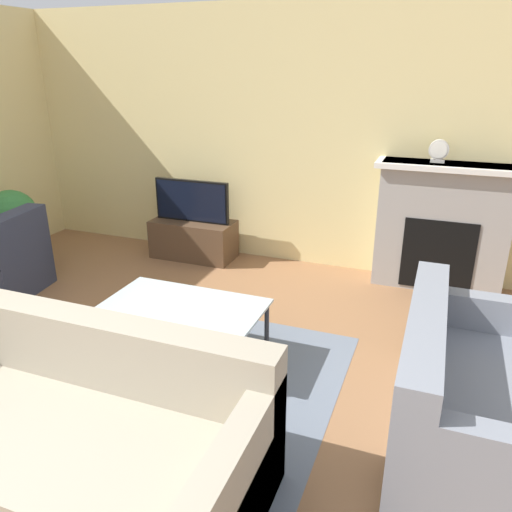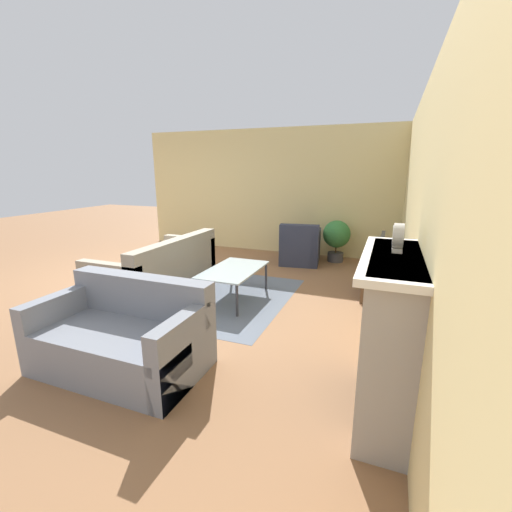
{
  "view_description": "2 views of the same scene",
  "coord_description": "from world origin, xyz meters",
  "px_view_note": "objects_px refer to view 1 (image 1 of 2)",
  "views": [
    {
      "loc": [
        1.82,
        -0.77,
        2.1
      ],
      "look_at": [
        0.58,
        2.5,
        0.75
      ],
      "focal_mm": 35.0,
      "sensor_mm": 36.0,
      "label": 1
    },
    {
      "loc": [
        4.41,
        4.1,
        1.83
      ],
      "look_at": [
        0.55,
        2.6,
        0.78
      ],
      "focal_mm": 24.0,
      "sensor_mm": 36.0,
      "label": 2
    }
  ],
  "objects_px": {
    "couch_sectional": "(71,438)",
    "mantel_clock": "(439,151)",
    "couch_loveseat": "(470,402)",
    "potted_plant": "(12,220)",
    "coffee_table": "(183,310)",
    "tv": "(192,201)"
  },
  "relations": [
    {
      "from": "couch_loveseat",
      "to": "mantel_clock",
      "type": "height_order",
      "value": "mantel_clock"
    },
    {
      "from": "couch_sectional",
      "to": "mantel_clock",
      "type": "relative_size",
      "value": 9.87
    },
    {
      "from": "potted_plant",
      "to": "mantel_clock",
      "type": "xyz_separation_m",
      "value": [
        4.26,
        1.03,
        0.83
      ]
    },
    {
      "from": "tv",
      "to": "couch_loveseat",
      "type": "distance_m",
      "value": 3.64
    },
    {
      "from": "couch_sectional",
      "to": "potted_plant",
      "type": "xyz_separation_m",
      "value": [
        -2.69,
        2.32,
        0.23
      ]
    },
    {
      "from": "couch_loveseat",
      "to": "potted_plant",
      "type": "xyz_separation_m",
      "value": [
        -4.64,
        1.27,
        0.23
      ]
    },
    {
      "from": "mantel_clock",
      "to": "couch_sectional",
      "type": "bearing_deg",
      "value": -115.14
    },
    {
      "from": "tv",
      "to": "potted_plant",
      "type": "relative_size",
      "value": 1.05
    },
    {
      "from": "couch_loveseat",
      "to": "potted_plant",
      "type": "relative_size",
      "value": 1.83
    },
    {
      "from": "couch_loveseat",
      "to": "potted_plant",
      "type": "bearing_deg",
      "value": 74.68
    },
    {
      "from": "mantel_clock",
      "to": "tv",
      "type": "bearing_deg",
      "value": -176.99
    },
    {
      "from": "mantel_clock",
      "to": "coffee_table",
      "type": "bearing_deg",
      "value": -127.47
    },
    {
      "from": "couch_sectional",
      "to": "couch_loveseat",
      "type": "xyz_separation_m",
      "value": [
        1.95,
        1.05,
        0.01
      ]
    },
    {
      "from": "couch_loveseat",
      "to": "coffee_table",
      "type": "bearing_deg",
      "value": 83.67
    },
    {
      "from": "coffee_table",
      "to": "mantel_clock",
      "type": "distance_m",
      "value": 2.78
    },
    {
      "from": "coffee_table",
      "to": "tv",
      "type": "bearing_deg",
      "value": 115.64
    },
    {
      "from": "couch_loveseat",
      "to": "coffee_table",
      "type": "xyz_separation_m",
      "value": [
        -1.97,
        0.22,
        0.12
      ]
    },
    {
      "from": "couch_sectional",
      "to": "couch_loveseat",
      "type": "relative_size",
      "value": 1.34
    },
    {
      "from": "couch_sectional",
      "to": "mantel_clock",
      "type": "distance_m",
      "value": 3.85
    },
    {
      "from": "couch_loveseat",
      "to": "coffee_table",
      "type": "height_order",
      "value": "couch_loveseat"
    },
    {
      "from": "tv",
      "to": "coffee_table",
      "type": "distance_m",
      "value": 2.17
    },
    {
      "from": "couch_loveseat",
      "to": "mantel_clock",
      "type": "bearing_deg",
      "value": 9.35
    }
  ]
}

